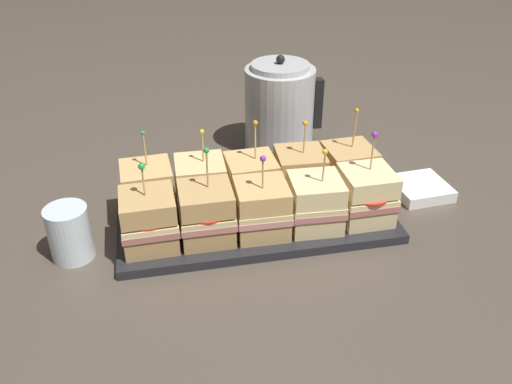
{
  "coord_description": "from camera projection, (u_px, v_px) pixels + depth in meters",
  "views": [
    {
      "loc": [
        -0.17,
        -0.85,
        0.6
      ],
      "look_at": [
        0.0,
        0.0,
        0.07
      ],
      "focal_mm": 38.0,
      "sensor_mm": 36.0,
      "label": 1
    }
  ],
  "objects": [
    {
      "name": "sandwich_back_far_left",
      "position": [
        148.0,
        191.0,
        1.03
      ],
      "size": [
        0.1,
        0.1,
        0.17
      ],
      "color": "tan",
      "rests_on": "serving_platter"
    },
    {
      "name": "sandwich_front_far_right",
      "position": [
        366.0,
        195.0,
        1.01
      ],
      "size": [
        0.1,
        0.1,
        0.18
      ],
      "color": "beige",
      "rests_on": "serving_platter"
    },
    {
      "name": "ground_plane",
      "position": [
        256.0,
        223.0,
        1.05
      ],
      "size": [
        6.0,
        6.0,
        0.0
      ],
      "primitive_type": "plane",
      "color": "#4C4238"
    },
    {
      "name": "napkin_stack",
      "position": [
        420.0,
        188.0,
        1.14
      ],
      "size": [
        0.12,
        0.12,
        0.02
      ],
      "color": "white",
      "rests_on": "ground_plane"
    },
    {
      "name": "sandwich_front_right",
      "position": [
        315.0,
        203.0,
        0.99
      ],
      "size": [
        0.1,
        0.1,
        0.16
      ],
      "color": "beige",
      "rests_on": "serving_platter"
    },
    {
      "name": "sandwich_front_left",
      "position": [
        206.0,
        214.0,
        0.96
      ],
      "size": [
        0.1,
        0.1,
        0.18
      ],
      "color": "tan",
      "rests_on": "serving_platter"
    },
    {
      "name": "sandwich_front_far_left",
      "position": [
        149.0,
        220.0,
        0.94
      ],
      "size": [
        0.1,
        0.1,
        0.16
      ],
      "color": "tan",
      "rests_on": "serving_platter"
    },
    {
      "name": "sandwich_front_center",
      "position": [
        262.0,
        209.0,
        0.98
      ],
      "size": [
        0.1,
        0.1,
        0.16
      ],
      "color": "tan",
      "rests_on": "serving_platter"
    },
    {
      "name": "sandwich_back_center",
      "position": [
        251.0,
        181.0,
        1.06
      ],
      "size": [
        0.1,
        0.1,
        0.18
      ],
      "color": "tan",
      "rests_on": "serving_platter"
    },
    {
      "name": "sandwich_back_far_right",
      "position": [
        348.0,
        171.0,
        1.09
      ],
      "size": [
        0.1,
        0.1,
        0.18
      ],
      "color": "tan",
      "rests_on": "serving_platter"
    },
    {
      "name": "serving_platter",
      "position": [
        256.0,
        220.0,
        1.05
      ],
      "size": [
        0.53,
        0.24,
        0.02
      ],
      "color": "#232328",
      "rests_on": "ground_plane"
    },
    {
      "name": "kettle_steel",
      "position": [
        280.0,
        109.0,
        1.27
      ],
      "size": [
        0.18,
        0.16,
        0.23
      ],
      "color": "#B7BABF",
      "rests_on": "ground_plane"
    },
    {
      "name": "sandwich_back_left",
      "position": [
        201.0,
        185.0,
        1.04
      ],
      "size": [
        0.1,
        0.1,
        0.17
      ],
      "color": "#DBB77A",
      "rests_on": "serving_platter"
    },
    {
      "name": "sandwich_back_right",
      "position": [
        300.0,
        175.0,
        1.08
      ],
      "size": [
        0.1,
        0.1,
        0.17
      ],
      "color": "tan",
      "rests_on": "serving_platter"
    },
    {
      "name": "drinking_glass",
      "position": [
        70.0,
        233.0,
        0.94
      ],
      "size": [
        0.07,
        0.07,
        0.1
      ],
      "color": "silver",
      "rests_on": "ground_plane"
    }
  ]
}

